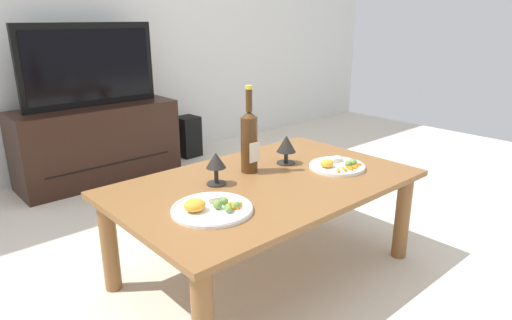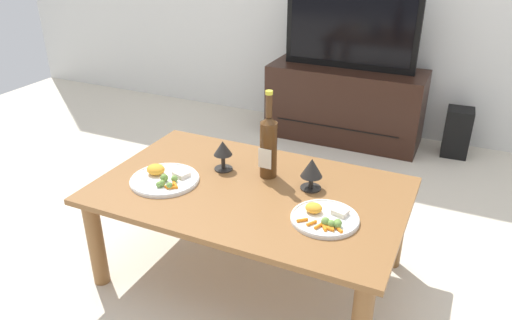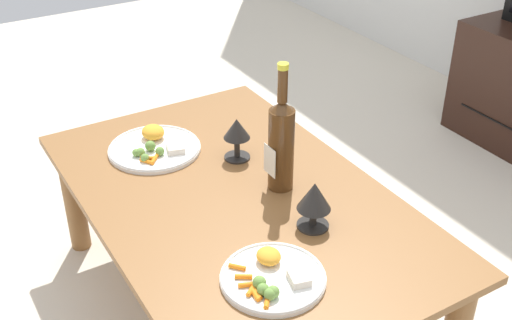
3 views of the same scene
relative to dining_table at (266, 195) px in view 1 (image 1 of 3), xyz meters
The scene contains 10 objects.
ground_plane 0.38m from the dining_table, ahead, with size 6.40×6.40×0.00m, color beige.
dining_table is the anchor object (origin of this frame).
tv_stand 1.68m from the dining_table, 91.63° to the left, with size 1.09×0.41×0.53m.
tv_screen 1.73m from the dining_table, 91.63° to the left, with size 0.91×0.05×0.55m.
floor_speaker 1.88m from the dining_table, 67.05° to the left, with size 0.17×0.17×0.33m, color black.
wine_bottle 0.26m from the dining_table, 79.99° to the left, with size 0.07×0.08×0.39m.
goblet_left 0.27m from the dining_table, 150.00° to the left, with size 0.08×0.08×0.14m.
goblet_right 0.30m from the dining_table, 24.64° to the left, with size 0.09×0.09×0.14m.
dinner_plate_left 0.38m from the dining_table, 164.72° to the right, with size 0.30×0.30×0.06m.
dinner_plate_right 0.38m from the dining_table, 15.95° to the right, with size 0.26×0.26×0.05m.
Camera 1 is at (-1.22, -1.30, 1.11)m, focal length 31.12 mm.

